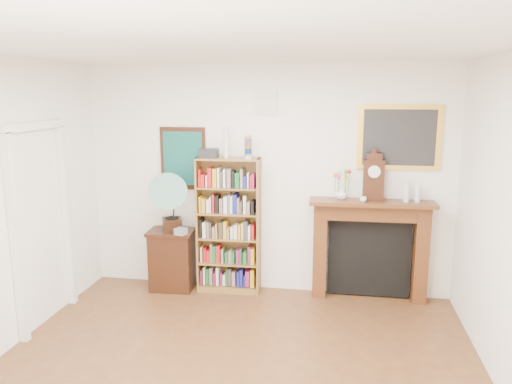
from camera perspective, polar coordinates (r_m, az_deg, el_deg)
room at (r=3.74m, az=-4.35°, el=-5.33°), size 4.51×5.01×2.81m
door_casing at (r=5.72m, az=-23.28°, el=-1.75°), size 0.08×1.02×2.17m
teal_poster at (r=6.31m, az=-8.33°, el=3.82°), size 0.58×0.04×0.78m
small_picture at (r=6.02m, az=1.20°, el=10.26°), size 0.26×0.04×0.30m
gilt_painting at (r=6.02m, az=16.04°, el=6.00°), size 0.95×0.04×0.75m
bookshelf at (r=6.16m, az=-3.18°, el=-2.99°), size 0.78×0.30×1.94m
side_cabinet at (r=6.45m, az=-9.56°, el=-7.63°), size 0.58×0.44×0.77m
fireplace at (r=6.14m, az=12.88°, el=-5.42°), size 1.46×0.38×1.22m
gramophone at (r=6.17m, az=-10.07°, el=-0.71°), size 0.65×0.71×0.75m
cd_stack at (r=6.12m, az=-8.60°, el=-4.47°), size 0.15×0.15×0.08m
mantel_clock at (r=5.95m, az=13.29°, el=1.61°), size 0.24×0.15×0.55m
flower_vase at (r=5.97m, az=9.76°, el=-0.16°), size 0.13×0.13×0.14m
teacup at (r=5.88m, az=12.16°, el=-0.81°), size 0.10×0.10×0.06m
bottle_left at (r=5.98m, az=16.83°, el=0.04°), size 0.07×0.07×0.24m
bottle_right at (r=6.01m, az=17.99°, el=-0.17°), size 0.06×0.06×0.20m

